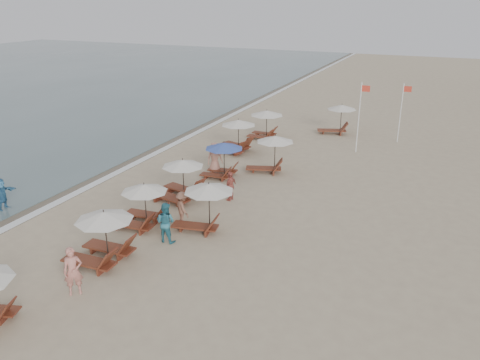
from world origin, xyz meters
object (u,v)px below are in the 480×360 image
at_px(lounger_station_2, 141,206).
at_px(beachgoer_far_a, 231,186).
at_px(lounger_station_1, 100,239).
at_px(beachgoer_near, 73,271).
at_px(inland_station_0, 202,204).
at_px(beachgoer_mid_a, 166,222).
at_px(inland_station_1, 270,151).
at_px(waterline_walker, 2,194).
at_px(beachgoer_mid_b, 182,208).
at_px(lounger_station_3, 178,181).
at_px(flag_pole_near, 360,114).
at_px(beachgoer_far_b, 215,158).
at_px(lounger_station_6, 264,123).
at_px(lounger_station_5, 235,136).
at_px(lounger_station_4, 221,158).
at_px(inland_station_2, 337,117).

height_order(lounger_station_2, beachgoer_far_a, lounger_station_2).
xyz_separation_m(lounger_station_1, beachgoer_near, (0.56, -2.17, -0.11)).
bearing_deg(inland_station_0, beachgoer_mid_a, -122.57).
distance_m(inland_station_1, waterline_walker, 14.50).
bearing_deg(beachgoer_near, beachgoer_mid_b, 41.99).
bearing_deg(beachgoer_mid_b, beachgoer_far_a, -68.76).
height_order(inland_station_1, beachgoer_mid_a, inland_station_1).
distance_m(lounger_station_3, flag_pole_near, 13.77).
bearing_deg(beachgoer_near, beachgoer_far_b, 52.44).
relative_size(lounger_station_2, beachgoer_far_a, 1.66).
relative_size(lounger_station_6, beachgoer_mid_b, 1.62).
relative_size(lounger_station_2, beachgoer_mid_a, 1.45).
xyz_separation_m(lounger_station_3, inland_station_1, (2.87, 5.72, 0.34)).
bearing_deg(lounger_station_6, inland_station_1, -66.41).
bearing_deg(lounger_station_1, beachgoer_mid_b, 74.49).
xyz_separation_m(inland_station_1, flag_pole_near, (4.00, 6.10, 1.30)).
bearing_deg(flag_pole_near, lounger_station_5, -157.30).
distance_m(inland_station_1, beachgoer_far_a, 4.84).
xyz_separation_m(inland_station_1, beachgoer_near, (-1.81, -14.66, -0.40)).
bearing_deg(lounger_station_4, beachgoer_mid_a, -80.81).
xyz_separation_m(beachgoer_near, beachgoer_far_b, (-1.13, 13.26, 0.03)).
xyz_separation_m(lounger_station_6, beachgoer_far_a, (2.66, -11.63, -0.40)).
distance_m(inland_station_1, flag_pole_near, 7.41).
bearing_deg(lounger_station_1, lounger_station_3, 94.26).
height_order(lounger_station_4, inland_station_0, inland_station_0).
distance_m(lounger_station_5, flag_pole_near, 8.38).
xyz_separation_m(lounger_station_6, flag_pole_near, (6.98, -0.73, 1.43)).
xyz_separation_m(lounger_station_6, beachgoer_near, (1.17, -21.49, -0.28)).
distance_m(lounger_station_6, beachgoer_near, 21.53).
bearing_deg(inland_station_1, inland_station_2, 81.10).
relative_size(beachgoer_mid_a, waterline_walker, 1.09).
xyz_separation_m(lounger_station_1, lounger_station_4, (0.10, 10.61, 0.13)).
xyz_separation_m(lounger_station_1, beachgoer_mid_b, (1.19, 4.27, -0.23)).
xyz_separation_m(lounger_station_1, lounger_station_5, (-1.24, 15.42, 0.04)).
bearing_deg(beachgoer_mid_b, beachgoer_far_b, -40.24).
height_order(beachgoer_far_b, flag_pole_near, flag_pole_near).
xyz_separation_m(lounger_station_1, lounger_station_6, (-0.62, 19.32, 0.17)).
height_order(inland_station_0, waterline_walker, inland_station_0).
height_order(lounger_station_6, inland_station_2, inland_station_2).
bearing_deg(beachgoer_mid_a, lounger_station_1, 61.61).
bearing_deg(beachgoer_far_a, inland_station_2, 179.11).
distance_m(lounger_station_1, lounger_station_2, 3.39).
height_order(beachgoer_near, beachgoer_far_a, beachgoer_near).
relative_size(lounger_station_4, beachgoer_mid_a, 1.36).
distance_m(lounger_station_2, inland_station_2, 19.89).
bearing_deg(lounger_station_3, flag_pole_near, 59.85).
distance_m(lounger_station_6, inland_station_1, 7.45).
bearing_deg(lounger_station_1, inland_station_2, 80.09).
distance_m(lounger_station_2, inland_station_1, 9.57).
bearing_deg(beachgoer_mid_a, flag_pole_near, -106.02).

